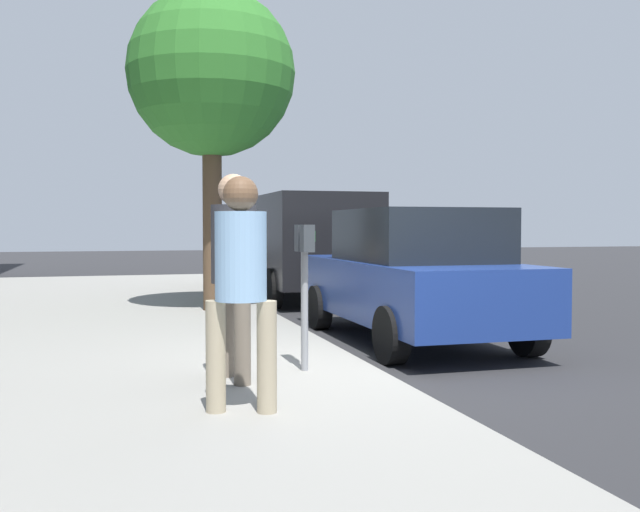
% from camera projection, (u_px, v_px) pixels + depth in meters
% --- Properties ---
extents(ground_plane, '(80.00, 80.00, 0.00)m').
position_uv_depth(ground_plane, '(359.00, 372.00, 7.53)').
color(ground_plane, '#2B2B2D').
rests_on(ground_plane, ground).
extents(sidewalk_slab, '(28.00, 6.00, 0.15)m').
position_uv_depth(sidewalk_slab, '(58.00, 382.00, 6.70)').
color(sidewalk_slab, gray).
rests_on(sidewalk_slab, ground_plane).
extents(parking_meter, '(0.36, 0.12, 1.41)m').
position_uv_depth(parking_meter, '(305.00, 266.00, 6.85)').
color(parking_meter, gray).
rests_on(parking_meter, sidewalk_slab).
extents(pedestrian_at_meter, '(0.55, 0.41, 1.86)m').
position_uv_depth(pedestrian_at_meter, '(234.00, 257.00, 6.39)').
color(pedestrian_at_meter, '#726656').
rests_on(pedestrian_at_meter, sidewalk_slab).
extents(pedestrian_bystander, '(0.38, 0.51, 1.77)m').
position_uv_depth(pedestrian_bystander, '(241.00, 274.00, 5.29)').
color(pedestrian_bystander, tan).
rests_on(pedestrian_bystander, sidewalk_slab).
extents(parked_sedan_near, '(4.41, 1.98, 1.77)m').
position_uv_depth(parked_sedan_near, '(414.00, 275.00, 9.49)').
color(parked_sedan_near, navy).
rests_on(parked_sedan_near, ground_plane).
extents(parked_van_far, '(5.21, 2.14, 2.18)m').
position_uv_depth(parked_van_far, '(300.00, 240.00, 15.26)').
color(parked_van_far, black).
rests_on(parked_van_far, ground_plane).
extents(street_tree, '(2.77, 2.77, 5.32)m').
position_uv_depth(street_tree, '(211.00, 75.00, 11.75)').
color(street_tree, brown).
rests_on(street_tree, sidewalk_slab).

